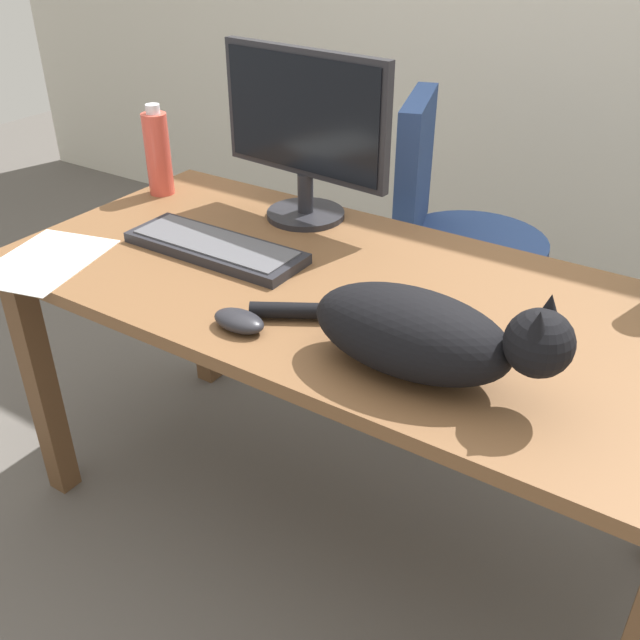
% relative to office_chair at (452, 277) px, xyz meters
% --- Properties ---
extents(ground_plane, '(8.00, 8.00, 0.00)m').
position_rel_office_chair_xyz_m(ground_plane, '(0.04, -0.69, -0.42)').
color(ground_plane, '#59544F').
extents(desk, '(1.57, 0.74, 0.71)m').
position_rel_office_chair_xyz_m(desk, '(0.04, -0.69, 0.20)').
color(desk, brown).
rests_on(desk, ground_plane).
extents(office_chair, '(0.50, 0.48, 0.95)m').
position_rel_office_chair_xyz_m(office_chair, '(0.00, 0.00, 0.00)').
color(office_chair, black).
rests_on(office_chair, ground_plane).
extents(monitor, '(0.48, 0.20, 0.41)m').
position_rel_office_chair_xyz_m(monitor, '(-0.25, -0.43, 0.52)').
color(monitor, '#232328').
rests_on(monitor, desk).
extents(keyboard, '(0.44, 0.15, 0.03)m').
position_rel_office_chair_xyz_m(keyboard, '(-0.30, -0.72, 0.31)').
color(keyboard, '#232328').
rests_on(keyboard, desk).
extents(cat, '(0.61, 0.19, 0.20)m').
position_rel_office_chair_xyz_m(cat, '(0.31, -0.89, 0.37)').
color(cat, black).
rests_on(cat, desk).
extents(computer_mouse, '(0.11, 0.06, 0.04)m').
position_rel_office_chair_xyz_m(computer_mouse, '(-0.04, -0.95, 0.31)').
color(computer_mouse, '#232328').
rests_on(computer_mouse, desk).
extents(paper_sheet, '(0.28, 0.34, 0.00)m').
position_rel_office_chair_xyz_m(paper_sheet, '(-0.60, -0.97, 0.29)').
color(paper_sheet, white).
rests_on(paper_sheet, desk).
extents(water_bottle, '(0.07, 0.07, 0.24)m').
position_rel_office_chair_xyz_m(water_bottle, '(-0.67, -0.51, 0.41)').
color(water_bottle, '#D84C3D').
rests_on(water_bottle, desk).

